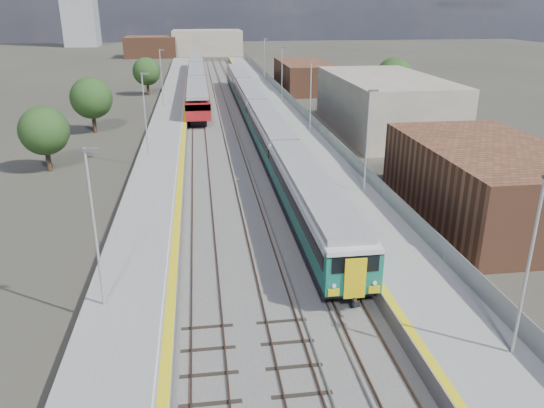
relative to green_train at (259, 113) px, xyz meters
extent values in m
plane|color=#47443A|center=(-1.50, 3.15, -2.22)|extent=(320.00, 320.00, 0.00)
cube|color=#565451|center=(-3.75, 5.65, -2.19)|extent=(10.50, 155.00, 0.06)
cube|color=#4C3323|center=(-0.72, 8.15, -2.11)|extent=(0.07, 160.00, 0.14)
cube|color=#4C3323|center=(0.72, 8.15, -2.11)|extent=(0.07, 160.00, 0.14)
cube|color=#4C3323|center=(-4.22, 8.15, -2.11)|extent=(0.07, 160.00, 0.14)
cube|color=#4C3323|center=(-2.78, 8.15, -2.11)|extent=(0.07, 160.00, 0.14)
cube|color=#4C3323|center=(-7.72, 8.15, -2.11)|extent=(0.07, 160.00, 0.14)
cube|color=#4C3323|center=(-6.28, 8.15, -2.11)|extent=(0.07, 160.00, 0.14)
cube|color=gray|center=(-1.05, 8.15, -2.12)|extent=(0.08, 160.00, 0.10)
cube|color=gray|center=(-2.45, 8.15, -2.12)|extent=(0.08, 160.00, 0.10)
cube|color=slate|center=(3.75, 5.65, -1.72)|extent=(4.70, 155.00, 1.00)
cube|color=gray|center=(3.75, 5.65, -1.21)|extent=(4.70, 155.00, 0.03)
cube|color=yellow|center=(1.65, 5.65, -1.19)|extent=(0.40, 155.00, 0.01)
cube|color=gray|center=(5.95, 5.65, -0.62)|extent=(0.06, 155.00, 1.20)
cylinder|color=#9EA0A3|center=(5.10, -44.85, 2.55)|extent=(0.12, 0.12, 7.50)
cylinder|color=#9EA0A3|center=(5.10, -24.85, 2.55)|extent=(0.12, 0.12, 7.50)
cube|color=#4C4C4F|center=(5.35, -24.85, 6.20)|extent=(0.70, 0.18, 0.14)
cylinder|color=#9EA0A3|center=(5.10, -4.85, 2.55)|extent=(0.12, 0.12, 7.50)
cube|color=#4C4C4F|center=(5.35, -4.85, 6.20)|extent=(0.70, 0.18, 0.14)
cylinder|color=#9EA0A3|center=(5.10, 15.15, 2.55)|extent=(0.12, 0.12, 7.50)
cube|color=#4C4C4F|center=(5.35, 15.15, 6.20)|extent=(0.70, 0.18, 0.14)
cylinder|color=#9EA0A3|center=(5.10, 35.15, 2.55)|extent=(0.12, 0.12, 7.50)
cube|color=#4C4C4F|center=(5.35, 35.15, 6.20)|extent=(0.70, 0.18, 0.14)
cube|color=slate|center=(-10.55, 5.65, -1.72)|extent=(4.30, 155.00, 1.00)
cube|color=gray|center=(-10.55, 5.65, -1.21)|extent=(4.30, 155.00, 0.03)
cube|color=yellow|center=(-8.65, 5.65, -1.19)|extent=(0.45, 155.00, 0.01)
cube|color=silver|center=(-9.00, 5.65, -1.19)|extent=(0.08, 155.00, 0.01)
cylinder|color=#9EA0A3|center=(-11.70, -38.85, 2.55)|extent=(0.12, 0.12, 7.50)
cube|color=#4C4C4F|center=(-11.45, -38.85, 6.20)|extent=(0.70, 0.18, 0.14)
cylinder|color=#9EA0A3|center=(-11.70, -12.85, 2.55)|extent=(0.12, 0.12, 7.50)
cube|color=#4C4C4F|center=(-11.45, -12.85, 6.20)|extent=(0.70, 0.18, 0.14)
cylinder|color=#9EA0A3|center=(-11.70, 13.15, 2.55)|extent=(0.12, 0.12, 7.50)
cube|color=#4C4C4F|center=(-11.45, 13.15, 6.20)|extent=(0.70, 0.18, 0.14)
cube|color=brown|center=(12.50, -28.85, 0.38)|extent=(9.00, 16.00, 5.20)
cube|color=gray|center=(14.50, -1.85, 0.98)|extent=(11.00, 22.00, 6.40)
cube|color=brown|center=(11.50, 31.15, 0.18)|extent=(8.00, 18.00, 4.80)
cube|color=gray|center=(-3.50, 103.15, 1.28)|extent=(20.00, 14.00, 7.00)
cube|color=brown|center=(-19.50, 98.15, 0.58)|extent=(14.00, 12.00, 5.60)
cube|color=black|center=(0.00, -29.56, -1.34)|extent=(2.70, 19.35, 0.46)
cube|color=#12605B|center=(0.00, -29.56, -0.55)|extent=(2.80, 19.35, 1.13)
cube|color=black|center=(0.00, -29.56, 0.34)|extent=(2.86, 19.35, 0.77)
cube|color=silver|center=(0.00, -29.56, 0.96)|extent=(2.80, 19.35, 0.48)
cube|color=gray|center=(0.00, -29.56, 1.38)|extent=(2.48, 19.35, 0.40)
cube|color=black|center=(0.00, -9.71, -1.34)|extent=(2.70, 19.35, 0.46)
cube|color=#12605B|center=(0.00, -9.71, -0.55)|extent=(2.80, 19.35, 1.13)
cube|color=black|center=(0.00, -9.71, 0.34)|extent=(2.86, 19.35, 0.77)
cube|color=silver|center=(0.00, -9.71, 0.96)|extent=(2.80, 19.35, 0.48)
cube|color=gray|center=(0.00, -9.71, 1.38)|extent=(2.48, 19.35, 0.40)
cube|color=black|center=(0.00, 10.14, -1.34)|extent=(2.70, 19.35, 0.46)
cube|color=#12605B|center=(0.00, 10.14, -0.55)|extent=(2.80, 19.35, 1.13)
cube|color=black|center=(0.00, 10.14, 0.34)|extent=(2.86, 19.35, 0.77)
cube|color=silver|center=(0.00, 10.14, 0.96)|extent=(2.80, 19.35, 0.48)
cube|color=gray|center=(0.00, 10.14, 1.38)|extent=(2.48, 19.35, 0.40)
cube|color=black|center=(0.00, 29.99, -1.34)|extent=(2.70, 19.35, 0.46)
cube|color=#12605B|center=(0.00, 29.99, -0.55)|extent=(2.80, 19.35, 1.13)
cube|color=black|center=(0.00, 29.99, 0.34)|extent=(2.86, 19.35, 0.77)
cube|color=silver|center=(0.00, 29.99, 0.96)|extent=(2.80, 19.35, 0.48)
cube|color=gray|center=(0.00, 29.99, 1.38)|extent=(2.48, 19.35, 0.40)
cube|color=#12605B|center=(0.00, -39.48, -0.08)|extent=(2.78, 0.60, 2.08)
cube|color=black|center=(0.00, -39.79, 0.51)|extent=(2.28, 0.06, 0.79)
cube|color=gold|center=(0.00, -39.85, -0.18)|extent=(1.04, 0.10, 2.08)
cube|color=black|center=(-7.00, 11.67, -1.72)|extent=(2.02, 17.16, 0.70)
cube|color=maroon|center=(-7.00, 11.67, -0.04)|extent=(2.98, 20.19, 2.13)
cube|color=black|center=(-7.00, 11.67, 0.49)|extent=(3.04, 20.19, 0.74)
cube|color=gray|center=(-7.00, 11.67, 1.56)|extent=(2.66, 20.19, 0.43)
cube|color=black|center=(-7.00, 32.36, -1.72)|extent=(2.02, 17.16, 0.70)
cube|color=maroon|center=(-7.00, 32.36, -0.04)|extent=(2.98, 20.19, 2.13)
cube|color=black|center=(-7.00, 32.36, 0.49)|extent=(3.04, 20.19, 0.74)
cube|color=gray|center=(-7.00, 32.36, 1.56)|extent=(2.66, 20.19, 0.43)
cube|color=black|center=(-7.00, 53.05, -1.72)|extent=(2.02, 17.16, 0.70)
cube|color=maroon|center=(-7.00, 53.05, -0.04)|extent=(2.98, 20.19, 2.13)
cube|color=black|center=(-7.00, 53.05, 0.49)|extent=(3.04, 20.19, 0.74)
cube|color=gray|center=(-7.00, 53.05, 1.56)|extent=(2.66, 20.19, 0.43)
cylinder|color=#382619|center=(-20.47, -13.04, -1.19)|extent=(0.44, 0.44, 2.05)
sphere|color=#244018|center=(-20.47, -13.04, 1.48)|extent=(4.32, 4.32, 4.32)
cylinder|color=#382619|center=(-19.03, 2.11, -1.09)|extent=(0.44, 0.44, 2.25)
sphere|color=#244018|center=(-19.03, 2.11, 1.85)|extent=(4.75, 4.75, 4.75)
cylinder|color=#382619|center=(-15.05, 29.20, -1.15)|extent=(0.44, 0.44, 2.13)
sphere|color=#244018|center=(-15.05, 29.20, 1.63)|extent=(4.50, 4.50, 4.50)
cylinder|color=#382619|center=(21.02, 13.14, -0.98)|extent=(0.44, 0.44, 2.48)
sphere|color=#244018|center=(21.02, 13.14, 2.26)|extent=(5.23, 5.23, 5.23)
camera|label=1|loc=(-6.89, -61.15, 11.89)|focal=35.00mm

